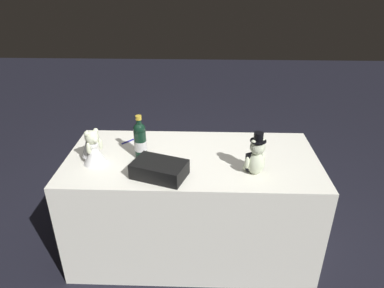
{
  "coord_description": "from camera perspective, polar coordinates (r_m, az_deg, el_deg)",
  "views": [
    {
      "loc": [
        0.07,
        -2.03,
        1.94
      ],
      "look_at": [
        0.0,
        0.0,
        0.89
      ],
      "focal_mm": 32.28,
      "sensor_mm": 36.0,
      "label": 1
    }
  ],
  "objects": [
    {
      "name": "signing_pen",
      "position": [
        2.58,
        -10.27,
        0.52
      ],
      "size": [
        0.1,
        0.1,
        0.01
      ],
      "color": "navy",
      "rests_on": "reception_table"
    },
    {
      "name": "ground_plane",
      "position": [
        2.81,
        0.0,
        -16.28
      ],
      "size": [
        12.0,
        12.0,
        0.0
      ],
      "primitive_type": "plane",
      "color": "black"
    },
    {
      "name": "gift_case_black",
      "position": [
        2.12,
        -5.4,
        -4.18
      ],
      "size": [
        0.37,
        0.29,
        0.1
      ],
      "color": "black",
      "rests_on": "reception_table"
    },
    {
      "name": "teddy_bear_bride",
      "position": [
        2.32,
        -16.13,
        -0.61
      ],
      "size": [
        0.2,
        0.2,
        0.24
      ],
      "color": "white",
      "rests_on": "reception_table"
    },
    {
      "name": "reception_table",
      "position": [
        2.55,
        0.0,
        -9.88
      ],
      "size": [
        1.7,
        0.8,
        0.79
      ],
      "primitive_type": "cube",
      "color": "white",
      "rests_on": "ground_plane"
    },
    {
      "name": "champagne_bottle",
      "position": [
        2.31,
        -8.56,
        0.69
      ],
      "size": [
        0.08,
        0.08,
        0.3
      ],
      "color": "black",
      "rests_on": "reception_table"
    },
    {
      "name": "teddy_bear_groom",
      "position": [
        2.14,
        10.49,
        -2.13
      ],
      "size": [
        0.14,
        0.13,
        0.28
      ],
      "color": "beige",
      "rests_on": "reception_table"
    }
  ]
}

